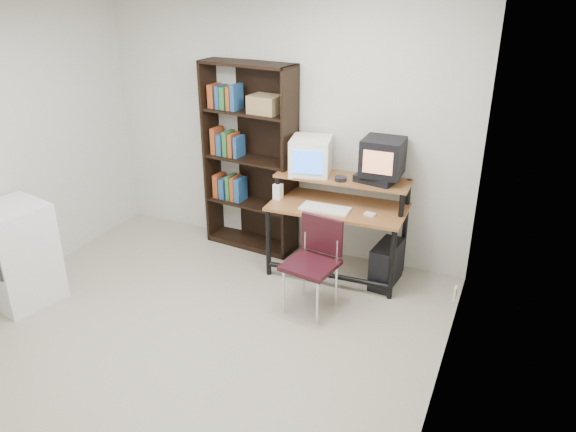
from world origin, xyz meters
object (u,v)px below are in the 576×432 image
at_px(school_chair, 315,255).
at_px(crt_tv, 383,157).
at_px(computer_desk, 339,208).
at_px(pc_tower, 386,264).
at_px(mini_fridge, 17,254).
at_px(bookshelf, 251,157).
at_px(crt_monitor, 311,156).

bearing_deg(school_chair, crt_tv, 76.81).
relative_size(crt_tv, school_chair, 0.44).
bearing_deg(computer_desk, pc_tower, -5.79).
bearing_deg(computer_desk, mini_fridge, -148.41).
distance_m(crt_tv, bookshelf, 1.45).
distance_m(crt_tv, pc_tower, 1.04).
bearing_deg(school_chair, bookshelf, 148.68).
bearing_deg(pc_tower, bookshelf, 176.33).
bearing_deg(computer_desk, crt_monitor, 160.10).
xyz_separation_m(crt_monitor, bookshelf, (-0.73, 0.13, -0.14)).
height_order(bookshelf, mini_fridge, bookshelf).
xyz_separation_m(bookshelf, mini_fridge, (-1.42, -1.89, -0.55)).
distance_m(pc_tower, mini_fridge, 3.42).
bearing_deg(computer_desk, school_chair, -90.18).
xyz_separation_m(computer_desk, school_chair, (0.02, -0.69, -0.18)).
distance_m(crt_monitor, school_chair, 1.08).
xyz_separation_m(pc_tower, school_chair, (-0.50, -0.66, 0.31)).
xyz_separation_m(crt_monitor, school_chair, (0.36, -0.80, -0.63)).
relative_size(crt_tv, pc_tower, 0.83).
relative_size(pc_tower, mini_fridge, 0.48).
relative_size(crt_monitor, school_chair, 0.54).
height_order(computer_desk, mini_fridge, computer_desk).
height_order(pc_tower, mini_fridge, mini_fridge).
distance_m(crt_monitor, pc_tower, 1.28).
distance_m(computer_desk, pc_tower, 0.71).
distance_m(crt_tv, school_chair, 1.14).
bearing_deg(crt_monitor, bookshelf, 157.50).
relative_size(computer_desk, pc_tower, 2.96).
xyz_separation_m(crt_monitor, mini_fridge, (-2.15, -1.76, -0.68)).
relative_size(pc_tower, school_chair, 0.53).
distance_m(crt_monitor, crt_tv, 0.71).
bearing_deg(mini_fridge, computer_desk, 46.76).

